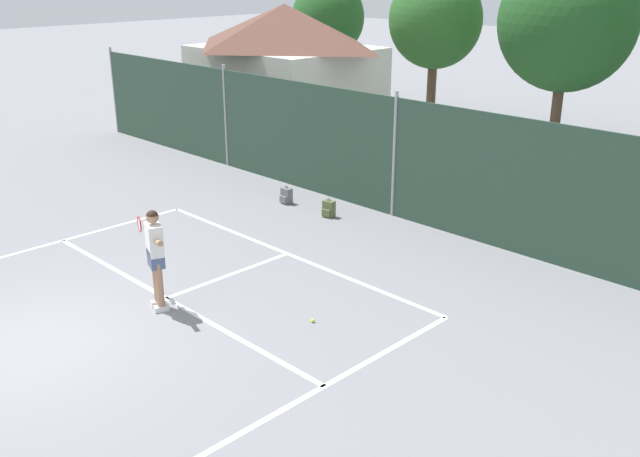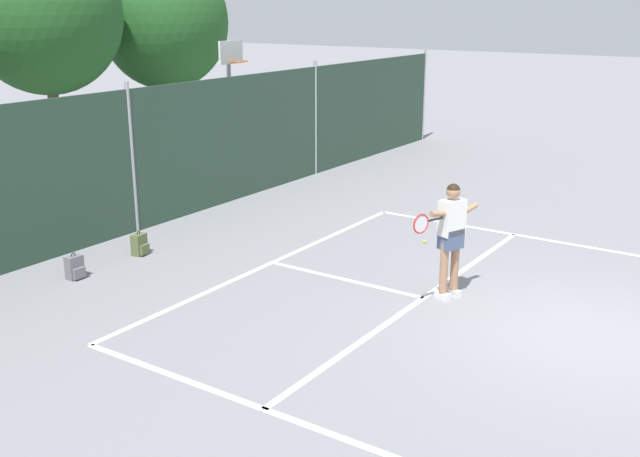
% 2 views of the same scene
% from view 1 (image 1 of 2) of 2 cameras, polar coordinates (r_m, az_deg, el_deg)
% --- Properties ---
extents(ground_plane, '(120.00, 120.00, 0.00)m').
position_cam_1_polar(ground_plane, '(12.40, -21.99, -8.83)').
color(ground_plane, gray).
extents(court_markings, '(8.30, 11.10, 0.01)m').
position_cam_1_polar(court_markings, '(12.61, -19.31, -7.93)').
color(court_markings, white).
rests_on(court_markings, ground).
extents(chainlink_fence, '(26.09, 0.09, 3.04)m').
position_cam_1_polar(chainlink_fence, '(16.99, 6.03, 5.70)').
color(chainlink_fence, '#284233').
rests_on(chainlink_fence, ground).
extents(clubhouse_building, '(6.42, 5.24, 4.48)m').
position_cam_1_polar(clubhouse_building, '(26.26, -2.82, 12.98)').
color(clubhouse_building, silver).
rests_on(clubhouse_building, ground).
extents(tennis_player, '(1.40, 0.45, 1.85)m').
position_cam_1_polar(tennis_player, '(12.58, -13.19, -1.75)').
color(tennis_player, silver).
rests_on(tennis_player, ground).
extents(tennis_ball, '(0.07, 0.07, 0.07)m').
position_cam_1_polar(tennis_ball, '(12.22, -0.59, -7.45)').
color(tennis_ball, '#CCE033').
rests_on(tennis_ball, ground).
extents(backpack_grey, '(0.28, 0.24, 0.46)m').
position_cam_1_polar(backpack_grey, '(18.15, -2.74, 2.63)').
color(backpack_grey, slate).
rests_on(backpack_grey, ground).
extents(backpack_olive, '(0.31, 0.28, 0.46)m').
position_cam_1_polar(backpack_olive, '(17.15, 0.70, 1.57)').
color(backpack_olive, '#566038').
rests_on(backpack_olive, ground).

